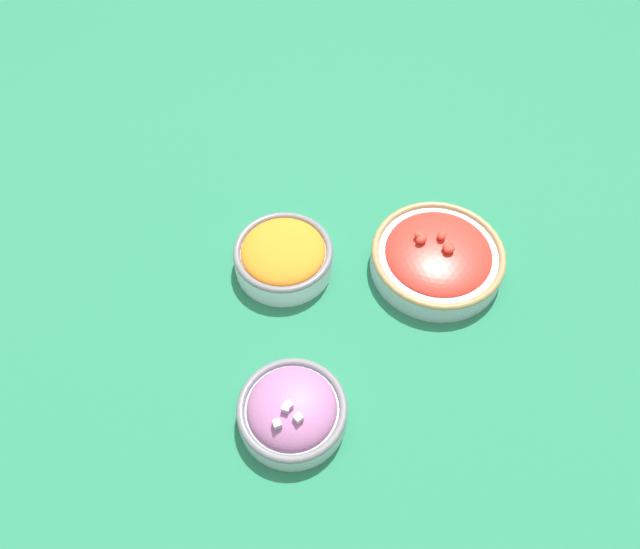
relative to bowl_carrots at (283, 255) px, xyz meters
name	(u,v)px	position (x,y,z in m)	size (l,w,h in m)	color
ground_plane	(320,285)	(-0.02, 0.07, -0.03)	(3.00, 3.00, 0.00)	#23704C
bowl_carrots	(283,255)	(0.00, 0.00, 0.00)	(0.16, 0.16, 0.06)	silver
bowl_red_onion	(292,410)	(0.17, 0.21, 0.00)	(0.16, 0.16, 0.07)	#B2C1CC
bowl_cherry_tomatoes	(437,257)	(-0.18, 0.18, 0.00)	(0.22, 0.22, 0.07)	#B2C1CC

